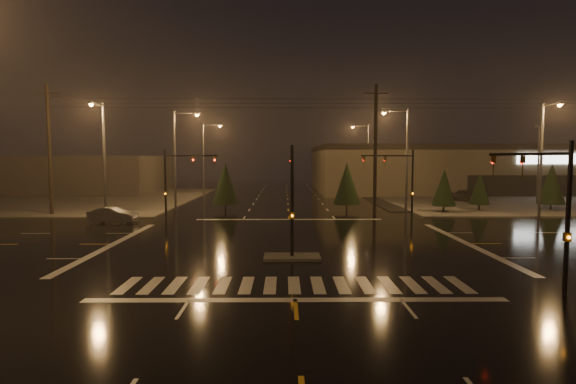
# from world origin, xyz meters

# --- Properties ---
(ground) EXTENTS (140.00, 140.00, 0.00)m
(ground) POSITION_xyz_m (0.00, 0.00, 0.00)
(ground) COLOR black
(ground) RESTS_ON ground
(sidewalk_ne) EXTENTS (36.00, 36.00, 0.12)m
(sidewalk_ne) POSITION_xyz_m (30.00, 30.00, 0.06)
(sidewalk_ne) COLOR #4D4A44
(sidewalk_ne) RESTS_ON ground
(sidewalk_nw) EXTENTS (36.00, 36.00, 0.12)m
(sidewalk_nw) POSITION_xyz_m (-30.00, 30.00, 0.06)
(sidewalk_nw) COLOR #4D4A44
(sidewalk_nw) RESTS_ON ground
(median_island) EXTENTS (3.00, 1.60, 0.15)m
(median_island) POSITION_xyz_m (0.00, -4.00, 0.07)
(median_island) COLOR #4D4A44
(median_island) RESTS_ON ground
(crosswalk) EXTENTS (15.00, 2.60, 0.01)m
(crosswalk) POSITION_xyz_m (0.00, -9.00, 0.01)
(crosswalk) COLOR beige
(crosswalk) RESTS_ON ground
(stop_bar_near) EXTENTS (16.00, 0.50, 0.01)m
(stop_bar_near) POSITION_xyz_m (0.00, -11.00, 0.01)
(stop_bar_near) COLOR beige
(stop_bar_near) RESTS_ON ground
(stop_bar_far) EXTENTS (16.00, 0.50, 0.01)m
(stop_bar_far) POSITION_xyz_m (0.00, 11.00, 0.01)
(stop_bar_far) COLOR beige
(stop_bar_far) RESTS_ON ground
(parking_lot) EXTENTS (50.00, 24.00, 0.08)m
(parking_lot) POSITION_xyz_m (35.00, 28.00, 0.04)
(parking_lot) COLOR black
(parking_lot) RESTS_ON ground
(retail_building) EXTENTS (60.20, 28.30, 7.20)m
(retail_building) POSITION_xyz_m (35.00, 45.99, 3.84)
(retail_building) COLOR #645C47
(retail_building) RESTS_ON ground
(commercial_block) EXTENTS (30.00, 18.00, 5.60)m
(commercial_block) POSITION_xyz_m (-35.00, 42.00, 2.80)
(commercial_block) COLOR #423C3A
(commercial_block) RESTS_ON ground
(signal_mast_median) EXTENTS (0.25, 4.59, 6.00)m
(signal_mast_median) POSITION_xyz_m (0.00, -3.07, 3.75)
(signal_mast_median) COLOR black
(signal_mast_median) RESTS_ON ground
(signal_mast_ne) EXTENTS (4.84, 1.86, 6.00)m
(signal_mast_ne) POSITION_xyz_m (9.50, 10.14, 3.79)
(signal_mast_ne) COLOR black
(signal_mast_ne) RESTS_ON ground
(signal_mast_nw) EXTENTS (4.84, 1.86, 6.00)m
(signal_mast_nw) POSITION_xyz_m (-9.50, 10.14, 3.79)
(signal_mast_nw) COLOR black
(signal_mast_nw) RESTS_ON ground
(signal_mast_se) EXTENTS (1.55, 3.87, 6.00)m
(signal_mast_se) POSITION_xyz_m (10.23, -9.75, 3.71)
(signal_mast_se) COLOR black
(signal_mast_se) RESTS_ON ground
(streetlight_1) EXTENTS (2.77, 0.32, 10.00)m
(streetlight_1) POSITION_xyz_m (-11.18, 18.00, 5.80)
(streetlight_1) COLOR #38383A
(streetlight_1) RESTS_ON ground
(streetlight_2) EXTENTS (2.77, 0.32, 10.00)m
(streetlight_2) POSITION_xyz_m (-11.18, 34.00, 5.80)
(streetlight_2) COLOR #38383A
(streetlight_2) RESTS_ON ground
(streetlight_3) EXTENTS (2.77, 0.32, 10.00)m
(streetlight_3) POSITION_xyz_m (11.18, 16.00, 5.80)
(streetlight_3) COLOR #38383A
(streetlight_3) RESTS_ON ground
(streetlight_4) EXTENTS (2.77, 0.32, 10.00)m
(streetlight_4) POSITION_xyz_m (11.18, 36.00, 5.80)
(streetlight_4) COLOR #38383A
(streetlight_4) RESTS_ON ground
(streetlight_5) EXTENTS (0.32, 2.77, 10.00)m
(streetlight_5) POSITION_xyz_m (-16.00, 11.18, 5.80)
(streetlight_5) COLOR #38383A
(streetlight_5) RESTS_ON ground
(streetlight_6) EXTENTS (0.32, 2.77, 10.00)m
(streetlight_6) POSITION_xyz_m (22.00, 11.18, 5.80)
(streetlight_6) COLOR #38383A
(streetlight_6) RESTS_ON ground
(utility_pole_0) EXTENTS (2.20, 0.32, 12.00)m
(utility_pole_0) POSITION_xyz_m (-22.00, 14.00, 6.13)
(utility_pole_0) COLOR black
(utility_pole_0) RESTS_ON ground
(utility_pole_1) EXTENTS (2.20, 0.32, 12.00)m
(utility_pole_1) POSITION_xyz_m (8.00, 14.00, 6.13)
(utility_pole_1) COLOR black
(utility_pole_1) RESTS_ON ground
(conifer_0) EXTENTS (2.26, 2.26, 4.23)m
(conifer_0) POSITION_xyz_m (15.06, 15.68, 2.46)
(conifer_0) COLOR black
(conifer_0) RESTS_ON ground
(conifer_1) EXTENTS (1.98, 1.98, 3.79)m
(conifer_1) POSITION_xyz_m (19.08, 16.94, 2.24)
(conifer_1) COLOR black
(conifer_1) RESTS_ON ground
(conifer_2) EXTENTS (2.60, 2.60, 4.76)m
(conifer_2) POSITION_xyz_m (26.38, 17.12, 2.73)
(conifer_2) COLOR black
(conifer_2) RESTS_ON ground
(conifer_3) EXTENTS (2.66, 2.66, 4.85)m
(conifer_3) POSITION_xyz_m (-6.35, 17.46, 2.77)
(conifer_3) COLOR black
(conifer_3) RESTS_ON ground
(conifer_4) EXTENTS (2.68, 2.68, 4.89)m
(conifer_4) POSITION_xyz_m (5.83, 17.12, 2.79)
(conifer_4) COLOR black
(conifer_4) RESTS_ON ground
(car_parked) EXTENTS (3.10, 4.95, 1.57)m
(car_parked) POSITION_xyz_m (21.55, 25.58, 0.79)
(car_parked) COLOR black
(car_parked) RESTS_ON ground
(car_crossing) EXTENTS (4.08, 1.79, 1.30)m
(car_crossing) POSITION_xyz_m (-14.51, 9.17, 0.65)
(car_crossing) COLOR #565A5E
(car_crossing) RESTS_ON ground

